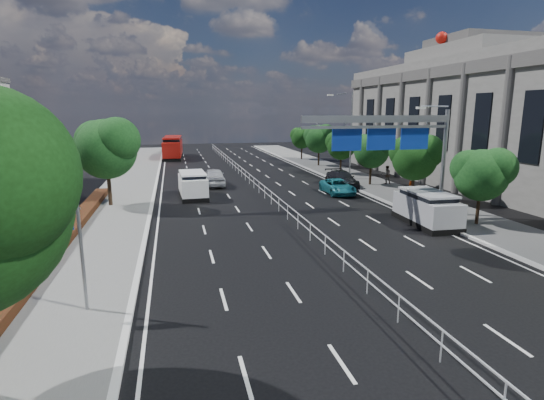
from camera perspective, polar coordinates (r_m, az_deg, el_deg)
name	(u,v)px	position (r m, az deg, el deg)	size (l,w,h in m)	color
ground	(358,286)	(18.29, 11.53, -11.23)	(160.00, 160.00, 0.00)	black
sidewalk_near	(57,314)	(17.30, -26.91, -13.49)	(5.00, 140.00, 0.14)	slate
kerb_near	(131,307)	(16.86, -18.41, -13.44)	(0.25, 140.00, 0.15)	silver
kerb_far	(539,266)	(23.34, 32.25, -7.56)	(0.25, 140.00, 0.15)	silver
median_fence	(255,184)	(38.97, -2.26, 2.17)	(0.05, 85.00, 1.02)	silver
hedge_near	(42,262)	(22.16, -28.55, -7.34)	(1.00, 36.00, 0.44)	black
toilet_sign	(66,235)	(16.21, -25.98, -4.23)	(1.62, 0.18, 4.34)	gray
overhead_gantry	(393,134)	(28.92, 15.95, 8.47)	(10.24, 0.38, 7.45)	gray
streetlight_far	(349,130)	(44.91, 10.26, 9.30)	(2.78, 2.40, 9.00)	gray
civic_hall	(488,119)	(48.41, 27.00, 9.64)	(14.40, 36.00, 14.35)	slate
near_tree_back	(107,146)	(33.61, -21.32, 6.84)	(4.84, 4.51, 6.69)	black
far_tree_c	(482,172)	(29.12, 26.45, 3.39)	(3.52, 3.28, 4.94)	black
far_tree_d	(416,155)	(35.14, 18.75, 5.69)	(3.85, 3.59, 5.34)	black
far_tree_e	(372,149)	(41.69, 13.31, 6.70)	(3.63, 3.38, 5.13)	black
far_tree_f	(342,144)	(48.50, 9.36, 7.47)	(3.52, 3.28, 5.02)	black
far_tree_g	(319,137)	(55.47, 6.40, 8.37)	(3.96, 3.69, 5.45)	black
far_tree_h	(302,137)	(62.60, 4.08, 8.51)	(3.41, 3.18, 4.91)	black
white_minivan	(193,185)	(36.05, -10.61, 2.02)	(2.33, 4.99, 2.13)	black
red_bus	(173,147)	(67.15, -13.18, 6.98)	(3.18, 11.03, 3.26)	black
near_car_silver	(214,177)	(41.43, -7.81, 3.11)	(2.02, 5.01, 1.71)	#AEB0B6
near_car_dark	(168,148)	(76.36, -13.78, 6.79)	(1.57, 4.49, 1.48)	black
silver_minivan	(427,208)	(28.62, 20.10, -1.05)	(2.41, 5.25, 2.14)	black
parked_car_teal	(338,187)	(37.37, 8.83, 1.79)	(2.11, 4.57, 1.27)	#1B6D79
parked_car_dark	(342,179)	(40.87, 9.36, 2.79)	(2.09, 5.15, 1.49)	black
pedestrian_a	(411,182)	(39.88, 18.22, 2.36)	(0.56, 0.37, 1.54)	gray
pedestrian_b	(387,175)	(42.64, 15.15, 3.29)	(0.86, 0.67, 1.78)	gray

